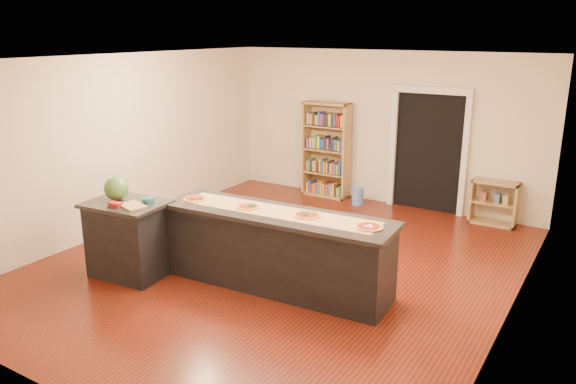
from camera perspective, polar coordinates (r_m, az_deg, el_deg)
The scene contains 16 objects.
room at distance 7.46m, azimuth -0.81°, elevation 2.58°, with size 6.00×7.00×2.80m.
doorway at distance 10.22m, azimuth 14.10°, elevation 4.71°, with size 1.40×0.09×2.21m.
kitchen_island at distance 7.07m, azimuth -1.21°, elevation -5.88°, with size 3.01×0.82×0.99m.
side_counter at distance 7.69m, azimuth -15.90°, elevation -4.58°, with size 1.02×0.75×1.01m.
bookshelf at distance 10.85m, azimuth 3.90°, elevation 4.27°, with size 0.91×0.33×1.83m, color tan.
low_shelf at distance 9.96m, azimuth 20.19°, elevation -1.02°, with size 0.75×0.32×0.75m, color tan.
waste_bin at distance 10.52m, azimuth 7.09°, elevation -0.44°, with size 0.22×0.22×0.32m, color #5775C3.
kraft_paper at distance 6.92m, azimuth -1.12°, elevation -2.00°, with size 2.61×0.47×0.00m, color tan.
watermelon at distance 7.62m, azimuth -17.04°, elevation 0.34°, with size 0.31×0.31×0.31m, color #144214.
cutting_board at distance 7.31m, azimuth -15.51°, elevation -1.37°, with size 0.36×0.24×0.02m, color tan.
package_red at distance 7.38m, azimuth -17.13°, elevation -1.22°, with size 0.16×0.11×0.06m, color maroon.
package_teal at distance 7.45m, azimuth -14.02°, elevation -0.79°, with size 0.16×0.16×0.06m, color #195966.
pizza_a at distance 7.50m, azimuth -9.43°, elevation -0.68°, with size 0.32×0.32×0.02m.
pizza_b at distance 7.09m, azimuth -4.08°, elevation -1.50°, with size 0.28×0.28×0.02m.
pizza_c at distance 6.76m, azimuth 1.94°, elevation -2.36°, with size 0.32×0.32×0.02m.
pizza_d at distance 6.43m, azimuth 8.22°, elevation -3.51°, with size 0.32×0.32×0.02m.
Camera 1 is at (3.90, -6.11, 3.17)m, focal length 35.00 mm.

